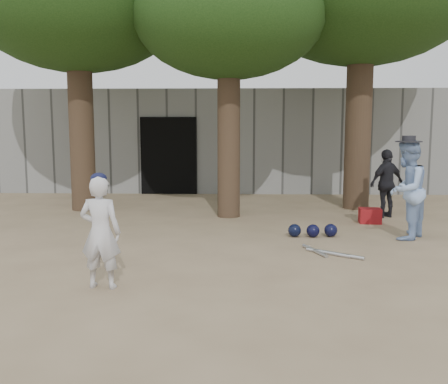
{
  "coord_description": "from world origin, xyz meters",
  "views": [
    {
      "loc": [
        0.83,
        -6.43,
        1.92
      ],
      "look_at": [
        0.6,
        1.0,
        0.95
      ],
      "focal_mm": 40.0,
      "sensor_mm": 36.0,
      "label": 1
    }
  ],
  "objects_px": {
    "spectator_dark": "(387,183)",
    "spectator_blue": "(406,190)",
    "red_bag": "(370,216)",
    "boy_player": "(100,232)"
  },
  "relations": [
    {
      "from": "spectator_dark",
      "to": "spectator_blue",
      "type": "bearing_deg",
      "value": 54.77
    },
    {
      "from": "spectator_blue",
      "to": "red_bag",
      "type": "height_order",
      "value": "spectator_blue"
    },
    {
      "from": "spectator_dark",
      "to": "red_bag",
      "type": "relative_size",
      "value": 3.47
    },
    {
      "from": "spectator_blue",
      "to": "spectator_dark",
      "type": "distance_m",
      "value": 2.1
    },
    {
      "from": "boy_player",
      "to": "spectator_dark",
      "type": "bearing_deg",
      "value": -129.42
    },
    {
      "from": "spectator_blue",
      "to": "spectator_dark",
      "type": "bearing_deg",
      "value": -151.17
    },
    {
      "from": "boy_player",
      "to": "spectator_dark",
      "type": "height_order",
      "value": "spectator_dark"
    },
    {
      "from": "red_bag",
      "to": "boy_player",
      "type": "bearing_deg",
      "value": -135.55
    },
    {
      "from": "spectator_dark",
      "to": "red_bag",
      "type": "xyz_separation_m",
      "value": [
        -0.5,
        -0.68,
        -0.58
      ]
    },
    {
      "from": "red_bag",
      "to": "spectator_dark",
      "type": "bearing_deg",
      "value": 53.28
    }
  ]
}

